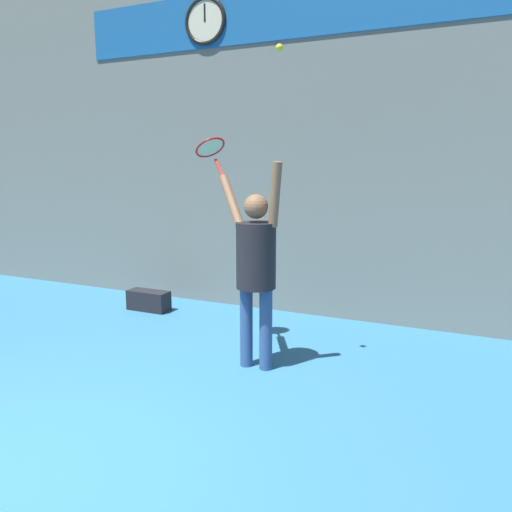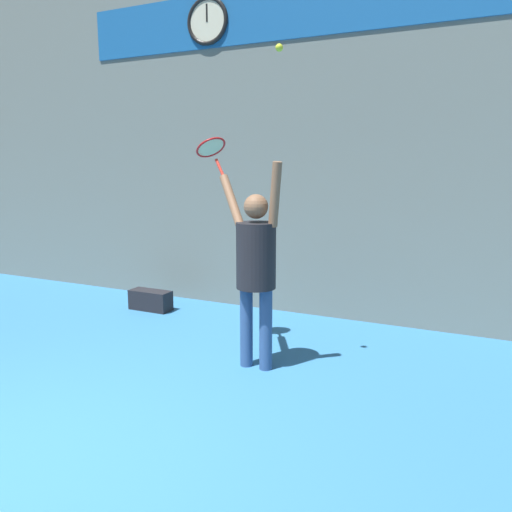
{
  "view_description": "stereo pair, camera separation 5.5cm",
  "coord_description": "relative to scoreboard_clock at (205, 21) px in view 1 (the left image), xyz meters",
  "views": [
    {
      "loc": [
        2.75,
        -1.91,
        2.03
      ],
      "look_at": [
        0.74,
        2.48,
        1.16
      ],
      "focal_mm": 35.0,
      "sensor_mm": 36.0,
      "label": 1
    },
    {
      "loc": [
        2.81,
        -1.88,
        2.03
      ],
      "look_at": [
        0.74,
        2.48,
        1.16
      ],
      "focal_mm": 35.0,
      "sensor_mm": 36.0,
      "label": 2
    }
  ],
  "objects": [
    {
      "name": "tennis_player",
      "position": [
        1.66,
        -1.94,
        -2.88
      ],
      "size": [
        0.86,
        0.52,
        2.08
      ],
      "color": "#2D4C7F",
      "rests_on": "ground_plane"
    },
    {
      "name": "tennis_racket",
      "position": [
        0.97,
        -1.59,
        -1.78
      ],
      "size": [
        0.42,
        0.42,
        0.43
      ],
      "color": "red"
    },
    {
      "name": "sponsor_banner",
      "position": [
        0.92,
        0.02,
        -0.0
      ],
      "size": [
        5.75,
        0.02,
        0.7
      ],
      "color": "#195B9E"
    },
    {
      "name": "scoreboard_clock",
      "position": [
        0.0,
        0.0,
        0.0
      ],
      "size": [
        0.64,
        0.06,
        0.64
      ],
      "color": "beige"
    },
    {
      "name": "back_wall",
      "position": [
        0.92,
        0.08,
        -1.49
      ],
      "size": [
        18.0,
        0.1,
        5.0
      ],
      "color": "slate",
      "rests_on": "ground_plane"
    },
    {
      "name": "tennis_ball",
      "position": [
        1.91,
        -1.99,
        -0.92
      ],
      "size": [
        0.07,
        0.07,
        0.07
      ],
      "color": "#CCDB2D"
    },
    {
      "name": "equipment_bag",
      "position": [
        -0.59,
        -0.72,
        -3.85
      ],
      "size": [
        0.61,
        0.25,
        0.28
      ],
      "color": "black",
      "rests_on": "ground_plane"
    }
  ]
}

